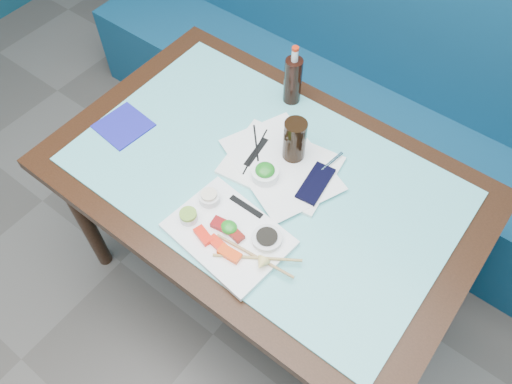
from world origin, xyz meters
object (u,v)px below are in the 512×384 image
Objects in this scene: serving_tray at (281,165)px; cola_bottle_body at (293,81)px; cola_glass at (295,140)px; dining_table at (263,191)px; seaweed_bowl at (265,174)px; blue_napkin at (123,126)px; sashimi_plate at (229,234)px; booth_bench at (371,110)px.

cola_bottle_body is at bearing 110.86° from serving_tray.
cola_glass is 0.27m from cola_bottle_body.
dining_table is 0.12m from seaweed_bowl.
cola_bottle_body is 0.61m from blue_napkin.
sashimi_plate is 0.58m from blue_napkin.
cola_glass is at bearing 81.25° from seaweed_bowl.
booth_bench reaches higher than cola_bottle_body.
sashimi_plate is at bearing -92.51° from serving_tray.
seaweed_bowl is at bearing -68.02° from cola_bottle_body.
cola_bottle_body is at bearing 126.18° from cola_glass.
serving_tray is 2.16× the size of blue_napkin.
seaweed_bowl is at bearing -42.62° from dining_table.
booth_bench reaches higher than dining_table.
cola_bottle_body is (-0.16, 0.22, 0.00)m from cola_glass.
booth_bench is at bearing 83.81° from serving_tray.
seaweed_bowl is 0.54× the size of blue_napkin.
serving_tray is (-0.03, 0.31, -0.00)m from sashimi_plate.
blue_napkin is (-0.54, -0.19, -0.00)m from serving_tray.
seaweed_bowl is at bearing -98.75° from cola_glass.
serving_tray is 0.33m from cola_bottle_body.
serving_tray is at bearing 101.51° from sashimi_plate.
booth_bench is 16.70× the size of cola_bottle_body.
cola_glass is at bearing 23.98° from blue_napkin.
cola_bottle_body reaches higher than seaweed_bowl.
booth_bench is 19.62× the size of cola_glass.
booth_bench reaches higher than seaweed_bowl.
dining_table is at bearing -90.00° from booth_bench.
seaweed_bowl reaches higher than blue_napkin.
cola_bottle_body reaches higher than cola_glass.
dining_table is at bearing -105.92° from cola_glass.
cola_glass is 0.61m from blue_napkin.
seaweed_bowl is 0.57× the size of cola_glass.
dining_table is at bearing 13.87° from blue_napkin.
cola_glass is (-0.02, 0.36, 0.08)m from sashimi_plate.
dining_table is at bearing -118.54° from serving_tray.
booth_bench is at bearing 92.66° from cola_glass.
serving_tray is at bearing 69.39° from dining_table.
dining_table is 7.79× the size of cola_bottle_body.
cola_bottle_body is at bearing -104.35° from booth_bench.
dining_table is 3.98× the size of serving_tray.
dining_table is 8.60× the size of blue_napkin.
sashimi_plate is 0.99× the size of serving_tray.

